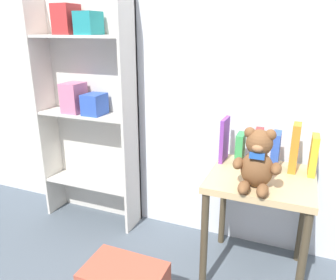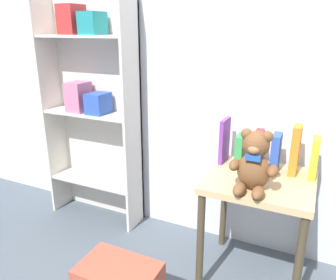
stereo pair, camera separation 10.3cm
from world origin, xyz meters
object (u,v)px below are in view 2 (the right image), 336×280
(display_table, at_px, (259,196))
(teddy_bear, at_px, (254,163))
(book_standing_blue, at_px, (276,153))
(bookshelf_side, at_px, (92,100))
(book_standing_yellow, at_px, (314,158))
(book_standing_green, at_px, (240,150))
(book_standing_orange, at_px, (295,150))
(book_standing_purple, at_px, (224,141))
(book_standing_red, at_px, (258,150))

(display_table, bearing_deg, teddy_bear, -95.96)
(display_table, height_order, book_standing_blue, book_standing_blue)
(display_table, distance_m, teddy_bear, 0.29)
(bookshelf_side, bearing_deg, teddy_bear, -16.51)
(display_table, relative_size, book_standing_yellow, 2.89)
(display_table, bearing_deg, book_standing_yellow, 27.50)
(bookshelf_side, xyz_separation_m, book_standing_green, (1.09, -0.08, -0.18))
(display_table, xyz_separation_m, book_standing_green, (-0.15, 0.13, 0.20))
(book_standing_orange, bearing_deg, teddy_bear, -118.25)
(book_standing_orange, bearing_deg, bookshelf_side, 178.18)
(teddy_bear, xyz_separation_m, book_standing_yellow, (0.26, 0.28, -0.03))
(bookshelf_side, xyz_separation_m, display_table, (1.24, -0.21, -0.37))
(book_standing_purple, distance_m, book_standing_orange, 0.39)
(book_standing_purple, distance_m, book_standing_yellow, 0.49)
(bookshelf_side, bearing_deg, display_table, -9.76)
(teddy_bear, bearing_deg, bookshelf_side, 163.49)
(bookshelf_side, xyz_separation_m, book_standing_red, (1.19, -0.08, -0.16))
(bookshelf_side, distance_m, book_standing_purple, 1.01)
(display_table, xyz_separation_m, book_standing_blue, (0.05, 0.14, 0.21))
(book_standing_orange, bearing_deg, display_table, -135.83)
(bookshelf_side, relative_size, display_table, 2.58)
(teddy_bear, xyz_separation_m, book_standing_blue, (0.06, 0.29, -0.03))
(bookshelf_side, height_order, book_standing_red, bookshelf_side)
(book_standing_green, distance_m, book_standing_yellow, 0.39)
(book_standing_green, relative_size, book_standing_red, 0.84)
(book_standing_green, bearing_deg, book_standing_purple, 172.31)
(bookshelf_side, distance_m, book_standing_red, 1.20)
(bookshelf_side, distance_m, book_standing_yellow, 1.49)
(book_standing_red, height_order, book_standing_blue, book_standing_red)
(book_standing_red, bearing_deg, book_standing_yellow, -3.26)
(teddy_bear, bearing_deg, book_standing_yellow, 46.79)
(book_standing_yellow, bearing_deg, bookshelf_side, 176.14)
(display_table, distance_m, book_standing_orange, 0.31)
(book_standing_blue, distance_m, book_standing_orange, 0.10)
(teddy_bear, xyz_separation_m, book_standing_red, (-0.03, 0.29, -0.03))
(book_standing_purple, bearing_deg, book_standing_orange, 0.57)
(display_table, relative_size, book_standing_blue, 3.03)
(book_standing_green, bearing_deg, display_table, -43.04)
(bookshelf_side, bearing_deg, book_standing_orange, -3.20)
(teddy_bear, relative_size, book_standing_green, 1.68)
(book_standing_purple, relative_size, book_standing_red, 1.21)
(bookshelf_side, height_order, book_standing_orange, bookshelf_side)
(book_standing_red, xyz_separation_m, book_standing_yellow, (0.29, -0.01, 0.00))
(teddy_bear, xyz_separation_m, book_standing_green, (-0.13, 0.28, -0.05))
(teddy_bear, xyz_separation_m, book_standing_purple, (-0.23, 0.30, -0.01))
(bookshelf_side, relative_size, book_standing_blue, 7.82)
(bookshelf_side, height_order, teddy_bear, bookshelf_side)
(book_standing_purple, relative_size, book_standing_blue, 1.25)
(book_standing_green, distance_m, book_standing_red, 0.10)
(book_standing_red, bearing_deg, teddy_bear, -84.65)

